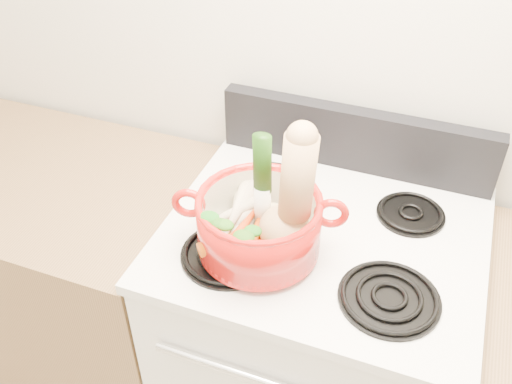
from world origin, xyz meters
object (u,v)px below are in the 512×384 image
at_px(squash, 296,196).
at_px(leek, 263,182).
at_px(stove_body, 312,352).
at_px(dutch_oven, 259,224).

relative_size(squash, leek, 1.11).
relative_size(stove_body, squash, 3.01).
relative_size(stove_body, dutch_oven, 3.24).
xyz_separation_m(dutch_oven, leek, (-0.00, 0.03, 0.10)).
relative_size(dutch_oven, leek, 1.03).
distance_m(squash, leek, 0.10).
bearing_deg(stove_body, dutch_oven, -136.34).
bearing_deg(squash, leek, 137.28).
xyz_separation_m(stove_body, squash, (-0.04, -0.13, 0.69)).
height_order(squash, leek, squash).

